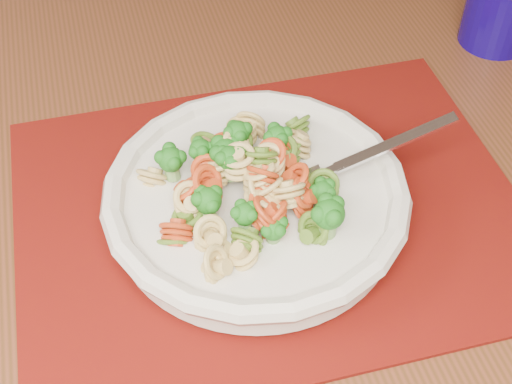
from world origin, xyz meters
TOP-DOWN VIEW (x-y plane):
  - dining_table at (0.69, 0.49)m, footprint 1.44×1.12m
  - placemat at (0.64, 0.34)m, footprint 0.53×0.47m
  - pasta_bowl at (0.62, 0.33)m, footprint 0.27×0.27m
  - pasta_broccoli_heap at (0.62, 0.33)m, footprint 0.22×0.22m
  - fork at (0.66, 0.32)m, footprint 0.18×0.08m
  - tumbler at (1.00, 0.43)m, footprint 0.08×0.08m

SIDE VIEW (x-z plane):
  - dining_table at x=0.69m, z-range 0.27..1.04m
  - placemat at x=0.64m, z-range 0.77..0.78m
  - pasta_bowl at x=0.62m, z-range 0.78..0.83m
  - fork at x=0.66m, z-range 0.78..0.86m
  - pasta_broccoli_heap at x=0.62m, z-range 0.79..0.85m
  - tumbler at x=1.00m, z-range 0.77..0.88m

